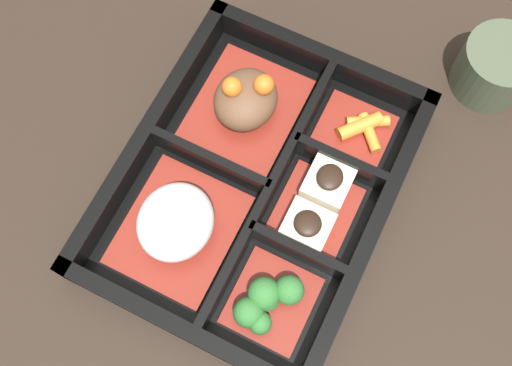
# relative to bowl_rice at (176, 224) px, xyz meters

# --- Properties ---
(ground_plane) EXTENTS (3.00, 3.00, 0.00)m
(ground_plane) POSITION_rel_bowl_rice_xyz_m (0.07, -0.04, -0.03)
(ground_plane) COLOR black
(bento_base) EXTENTS (0.30, 0.24, 0.01)m
(bento_base) POSITION_rel_bowl_rice_xyz_m (0.07, -0.04, -0.03)
(bento_base) COLOR black
(bento_base) RESTS_ON ground_plane
(bento_rim) EXTENTS (0.30, 0.24, 0.04)m
(bento_rim) POSITION_rel_bowl_rice_xyz_m (0.07, -0.05, -0.01)
(bento_rim) COLOR black
(bento_rim) RESTS_ON ground_plane
(bowl_rice) EXTENTS (0.12, 0.10, 0.05)m
(bowl_rice) POSITION_rel_bowl_rice_xyz_m (0.00, 0.00, 0.00)
(bowl_rice) COLOR maroon
(bowl_rice) RESTS_ON bento_base
(bowl_stew) EXTENTS (0.12, 0.10, 0.06)m
(bowl_stew) POSITION_rel_bowl_rice_xyz_m (0.14, -0.00, -0.00)
(bowl_stew) COLOR maroon
(bowl_stew) RESTS_ON bento_base
(bowl_greens) EXTENTS (0.08, 0.07, 0.03)m
(bowl_greens) POSITION_rel_bowl_rice_xyz_m (-0.02, -0.10, -0.01)
(bowl_greens) COLOR maroon
(bowl_greens) RESTS_ON bento_base
(bowl_tofu) EXTENTS (0.09, 0.07, 0.03)m
(bowl_tofu) POSITION_rel_bowl_rice_xyz_m (0.08, -0.10, -0.01)
(bowl_tofu) COLOR maroon
(bowl_tofu) RESTS_ON bento_base
(bowl_carrots) EXTENTS (0.06, 0.07, 0.02)m
(bowl_carrots) POSITION_rel_bowl_rice_xyz_m (0.16, -0.11, -0.02)
(bowl_carrots) COLOR maroon
(bowl_carrots) RESTS_ON bento_base
(tea_cup) EXTENTS (0.07, 0.07, 0.06)m
(tea_cup) POSITION_rel_bowl_rice_xyz_m (0.28, -0.20, -0.00)
(tea_cup) COLOR #424C38
(tea_cup) RESTS_ON ground_plane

